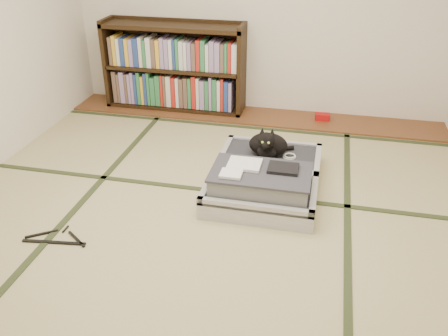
# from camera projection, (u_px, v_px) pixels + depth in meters

# --- Properties ---
(floor) EXTENTS (4.50, 4.50, 0.00)m
(floor) POSITION_uv_depth(u_px,v_px,m) (207.00, 220.00, 3.45)
(floor) COLOR #C2BB81
(floor) RESTS_ON ground
(wood_strip) EXTENTS (4.00, 0.50, 0.02)m
(wood_strip) POSITION_uv_depth(u_px,v_px,m) (253.00, 116.00, 5.15)
(wood_strip) COLOR brown
(wood_strip) RESTS_ON ground
(red_item) EXTENTS (0.16, 0.10, 0.07)m
(red_item) POSITION_uv_depth(u_px,v_px,m) (322.00, 117.00, 5.02)
(red_item) COLOR #AE0D0F
(red_item) RESTS_ON wood_strip
(room_shell) EXTENTS (4.50, 4.50, 4.50)m
(room_shell) POSITION_uv_depth(u_px,v_px,m) (202.00, 12.00, 2.75)
(room_shell) COLOR white
(room_shell) RESTS_ON ground
(tatami_borders) EXTENTS (4.00, 4.50, 0.01)m
(tatami_borders) POSITION_uv_depth(u_px,v_px,m) (222.00, 185.00, 3.87)
(tatami_borders) COLOR #2D381E
(tatami_borders) RESTS_ON ground
(bookcase) EXTENTS (1.54, 0.35, 0.99)m
(bookcase) POSITION_uv_depth(u_px,v_px,m) (174.00, 69.00, 5.17)
(bookcase) COLOR black
(bookcase) RESTS_ON wood_strip
(suitcase) EXTENTS (0.84, 1.11, 0.33)m
(suitcase) POSITION_uv_depth(u_px,v_px,m) (264.00, 178.00, 3.75)
(suitcase) COLOR silver
(suitcase) RESTS_ON floor
(cat) EXTENTS (0.37, 0.37, 0.30)m
(cat) POSITION_uv_depth(u_px,v_px,m) (268.00, 145.00, 3.92)
(cat) COLOR black
(cat) RESTS_ON suitcase
(cable_coil) EXTENTS (0.12, 0.12, 0.03)m
(cable_coil) POSITION_uv_depth(u_px,v_px,m) (289.00, 156.00, 3.96)
(cable_coil) COLOR white
(cable_coil) RESTS_ON suitcase
(hanger) EXTENTS (0.45, 0.23, 0.01)m
(hanger) POSITION_uv_depth(u_px,v_px,m) (57.00, 239.00, 3.23)
(hanger) COLOR black
(hanger) RESTS_ON floor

